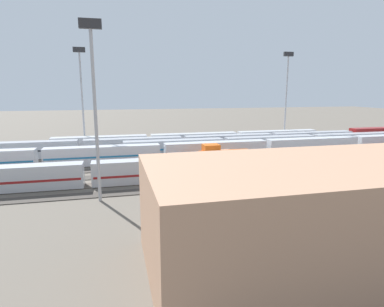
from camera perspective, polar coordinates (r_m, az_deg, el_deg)
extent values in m
plane|color=#60594F|center=(70.18, 5.84, -1.35)|extent=(400.00, 400.00, 0.00)
cube|color=#4C443D|center=(86.54, 2.00, 1.13)|extent=(140.00, 2.80, 0.12)
cube|color=#4C443D|center=(81.81, 2.94, 0.53)|extent=(140.00, 2.80, 0.12)
cube|color=#4C443D|center=(77.12, 3.99, -0.13)|extent=(140.00, 2.80, 0.12)
cube|color=#4C443D|center=(72.47, 5.18, -0.89)|extent=(140.00, 2.80, 0.12)
cube|color=#3D3833|center=(67.87, 6.54, -1.74)|extent=(140.00, 2.80, 0.12)
cube|color=#3D3833|center=(63.33, 8.09, -2.72)|extent=(140.00, 2.80, 0.12)
cube|color=#4C443D|center=(58.87, 9.88, -3.84)|extent=(140.00, 2.80, 0.12)
cube|color=#3D3833|center=(54.50, 11.97, -5.14)|extent=(140.00, 2.80, 0.12)
cube|color=#D85914|center=(62.05, 6.01, -1.19)|extent=(10.00, 3.00, 3.60)
cube|color=#D85914|center=(60.64, 3.38, 0.97)|extent=(3.00, 2.70, 1.40)
cube|color=silver|center=(82.33, 20.52, 1.29)|extent=(23.00, 3.00, 3.80)
cube|color=#1E6B9E|center=(82.36, 20.51, 1.14)|extent=(22.40, 3.06, 0.36)
cube|color=silver|center=(71.70, 4.26, 0.60)|extent=(23.00, 3.00, 3.80)
cube|color=#1E6B9E|center=(71.69, 4.26, 0.64)|extent=(22.40, 3.06, 0.36)
cube|color=silver|center=(68.37, -15.43, -0.30)|extent=(23.00, 3.00, 3.80)
cube|color=#1E6B9E|center=(68.39, -15.43, -0.37)|extent=(22.40, 3.06, 0.36)
cube|color=silver|center=(94.38, 14.85, 2.80)|extent=(23.00, 3.00, 3.80)
cube|color=silver|center=(85.60, 0.43, 2.35)|extent=(23.00, 3.00, 3.80)
cube|color=silver|center=(83.18, -15.97, 1.66)|extent=(23.00, 3.00, 3.80)
cube|color=#A8AAB2|center=(95.69, 26.64, 2.10)|extent=(23.00, 3.00, 3.80)
cube|color=#1E6B9E|center=(95.76, 26.61, 1.77)|extent=(22.40, 3.06, 0.36)
cube|color=#A8AAB2|center=(82.23, 13.62, 1.67)|extent=(23.00, 3.00, 3.80)
cube|color=#1E6B9E|center=(82.31, 13.60, 1.32)|extent=(22.40, 3.06, 0.36)
cube|color=#A8AAB2|center=(74.42, -3.21, 1.00)|extent=(23.00, 3.00, 3.80)
cube|color=#1E6B9E|center=(74.42, -3.21, 0.99)|extent=(22.40, 3.06, 0.36)
cube|color=maroon|center=(107.88, 30.18, 2.83)|extent=(18.00, 3.00, 4.40)
cube|color=#A8AAB2|center=(94.27, 20.56, 2.45)|extent=(23.00, 3.00, 3.80)
cube|color=black|center=(94.32, 20.54, 2.25)|extent=(22.40, 3.06, 0.36)
cube|color=#A8AAB2|center=(83.20, 6.60, 2.02)|extent=(23.00, 3.00, 3.80)
cube|color=black|center=(83.18, 6.60, 2.11)|extent=(22.40, 3.06, 0.36)
cube|color=#A8AAB2|center=(78.28, -10.28, 1.34)|extent=(23.00, 3.00, 3.80)
cube|color=black|center=(78.38, -10.27, 0.95)|extent=(22.40, 3.06, 0.36)
cube|color=#A8AAB2|center=(80.66, -27.70, 0.52)|extent=(23.00, 3.00, 3.80)
cube|color=black|center=(80.67, -27.69, 0.48)|extent=(22.40, 3.06, 0.36)
cube|color=#B7BABF|center=(62.40, 17.40, -1.49)|extent=(23.00, 3.00, 3.80)
cube|color=maroon|center=(62.48, 17.37, -1.85)|extent=(22.40, 3.06, 0.36)
cube|color=#B7BABF|center=(54.22, -5.16, -2.88)|extent=(23.00, 3.00, 3.80)
cube|color=maroon|center=(54.31, -5.15, -3.26)|extent=(22.40, 3.06, 0.36)
cube|color=#B7BABF|center=(56.19, -30.43, -3.90)|extent=(23.00, 3.00, 3.80)
cube|color=maroon|center=(56.26, -30.40, -4.20)|extent=(22.40, 3.06, 0.36)
cylinder|color=#9EA0A5|center=(97.60, 16.34, 9.03)|extent=(0.44, 0.44, 24.49)
cube|color=#262628|center=(98.07, 16.76, 16.54)|extent=(2.80, 0.70, 1.20)
cylinder|color=#9EA0A5|center=(44.67, -16.72, 5.86)|extent=(0.44, 0.44, 22.73)
cube|color=#262628|center=(45.26, -17.63, 21.11)|extent=(2.80, 0.70, 1.20)
cylinder|color=#9EA0A5|center=(84.80, -18.86, 8.49)|extent=(0.44, 0.44, 24.09)
cube|color=#262628|center=(85.28, -19.41, 16.99)|extent=(2.80, 0.70, 1.20)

